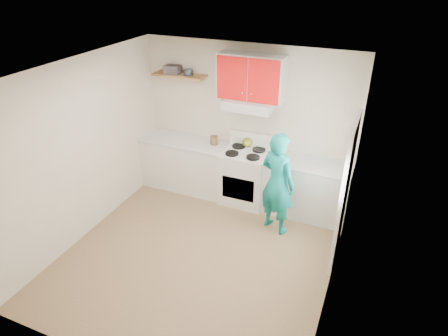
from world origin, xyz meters
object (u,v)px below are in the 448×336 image
at_px(stove, 245,177).
at_px(kettle, 247,142).
at_px(tin, 188,72).
at_px(crock, 214,141).
at_px(person, 278,183).

height_order(stove, kettle, kettle).
bearing_deg(kettle, tin, -175.69).
bearing_deg(tin, kettle, 3.16).
xyz_separation_m(stove, kettle, (-0.05, 0.23, 0.54)).
bearing_deg(tin, crock, -9.43).
bearing_deg(stove, person, -38.50).
distance_m(kettle, person, 1.12).
relative_size(kettle, person, 0.12).
distance_m(stove, tin, 1.96).
relative_size(stove, crock, 5.57).
height_order(tin, crock, tin).
distance_m(stove, person, 0.97).
bearing_deg(person, crock, -3.50).
xyz_separation_m(kettle, crock, (-0.55, -0.14, -0.02)).
relative_size(tin, crock, 0.93).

